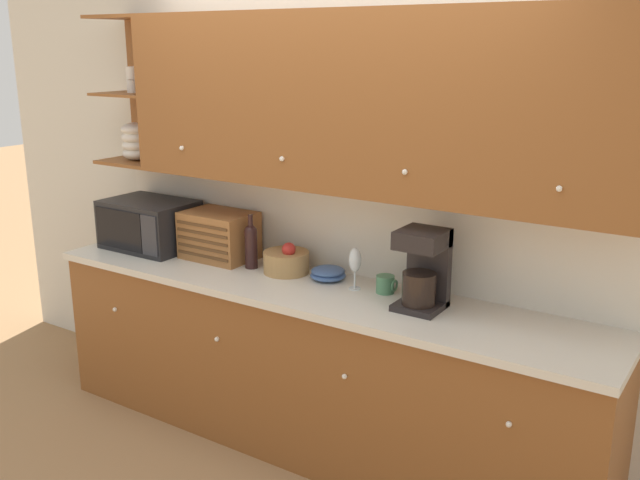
% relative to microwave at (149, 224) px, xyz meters
% --- Properties ---
extents(ground_plane, '(24.00, 24.00, 0.00)m').
position_rel_microwave_xyz_m(ground_plane, '(1.23, 0.25, -1.07)').
color(ground_plane, '#9E754C').
extents(wall_back, '(5.56, 0.06, 2.60)m').
position_rel_microwave_xyz_m(wall_back, '(1.23, 0.28, 0.23)').
color(wall_back, beige).
rests_on(wall_back, ground_plane).
extents(counter_unit, '(3.18, 0.62, 0.92)m').
position_rel_microwave_xyz_m(counter_unit, '(1.23, -0.05, -0.61)').
color(counter_unit, brown).
rests_on(counter_unit, ground_plane).
extents(backsplash_panel, '(3.16, 0.01, 0.51)m').
position_rel_microwave_xyz_m(backsplash_panel, '(1.23, 0.24, 0.10)').
color(backsplash_panel, silver).
rests_on(backsplash_panel, counter_unit).
extents(upper_cabinets, '(3.16, 0.37, 0.87)m').
position_rel_microwave_xyz_m(upper_cabinets, '(1.39, 0.07, 0.79)').
color(upper_cabinets, brown).
rests_on(upper_cabinets, backsplash_panel).
extents(microwave, '(0.55, 0.39, 0.30)m').
position_rel_microwave_xyz_m(microwave, '(0.00, 0.00, 0.00)').
color(microwave, black).
rests_on(microwave, counter_unit).
extents(bread_box, '(0.41, 0.29, 0.28)m').
position_rel_microwave_xyz_m(bread_box, '(0.50, 0.07, -0.01)').
color(bread_box, '#996033').
rests_on(bread_box, counter_unit).
extents(wine_bottle, '(0.07, 0.07, 0.31)m').
position_rel_microwave_xyz_m(wine_bottle, '(0.78, 0.02, -0.01)').
color(wine_bottle, black).
rests_on(wine_bottle, counter_unit).
extents(fruit_basket, '(0.25, 0.25, 0.18)m').
position_rel_microwave_xyz_m(fruit_basket, '(0.99, 0.06, -0.08)').
color(fruit_basket, '#A87F4C').
rests_on(fruit_basket, counter_unit).
extents(bowl_stack_on_counter, '(0.19, 0.19, 0.07)m').
position_rel_microwave_xyz_m(bowl_stack_on_counter, '(1.25, 0.09, -0.11)').
color(bowl_stack_on_counter, '#3D5B93').
rests_on(bowl_stack_on_counter, counter_unit).
extents(wine_glass, '(0.06, 0.06, 0.22)m').
position_rel_microwave_xyz_m(wine_glass, '(1.44, 0.03, 0.00)').
color(wine_glass, silver).
rests_on(wine_glass, counter_unit).
extents(mug, '(0.10, 0.09, 0.09)m').
position_rel_microwave_xyz_m(mug, '(1.60, 0.07, -0.10)').
color(mug, '#4C845B').
rests_on(mug, counter_unit).
extents(coffee_maker, '(0.21, 0.22, 0.39)m').
position_rel_microwave_xyz_m(coffee_maker, '(1.85, -0.02, 0.05)').
color(coffee_maker, black).
rests_on(coffee_maker, counter_unit).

